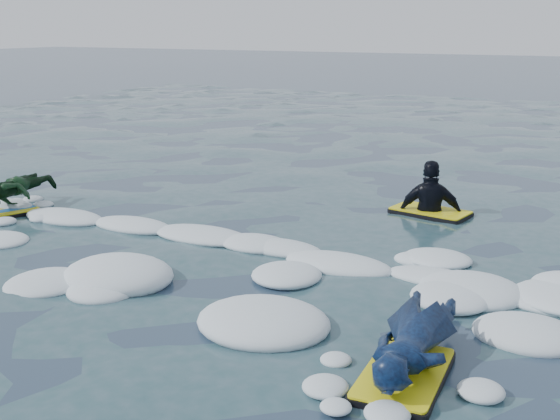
% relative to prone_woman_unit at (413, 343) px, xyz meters
% --- Properties ---
extents(ground, '(120.00, 120.00, 0.00)m').
position_rel_prone_woman_unit_xyz_m(ground, '(-3.00, 0.52, -0.22)').
color(ground, '#1B2B41').
rests_on(ground, ground).
extents(foam_band, '(12.00, 3.10, 0.30)m').
position_rel_prone_woman_unit_xyz_m(foam_band, '(-3.00, 1.55, -0.22)').
color(foam_band, white).
rests_on(foam_band, ground).
extents(prone_woman_unit, '(0.72, 1.70, 0.43)m').
position_rel_prone_woman_unit_xyz_m(prone_woman_unit, '(0.00, 0.00, 0.00)').
color(prone_woman_unit, black).
rests_on(prone_woman_unit, ground).
extents(prone_child_unit, '(0.78, 1.37, 0.52)m').
position_rel_prone_woman_unit_xyz_m(prone_child_unit, '(-6.60, 2.04, 0.04)').
color(prone_child_unit, black).
rests_on(prone_child_unit, ground).
extents(waiting_rider_unit, '(1.20, 0.80, 1.65)m').
position_rel_prone_woman_unit_xyz_m(waiting_rider_unit, '(-1.15, 4.67, -0.24)').
color(waiting_rider_unit, black).
rests_on(waiting_rider_unit, ground).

